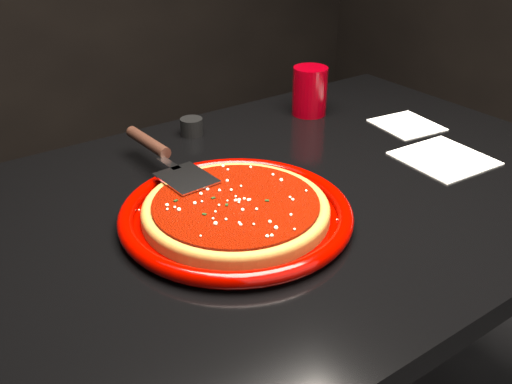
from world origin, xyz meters
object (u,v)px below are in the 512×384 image
(table, at_px, (281,349))
(plate, at_px, (236,214))
(cup, at_px, (310,91))
(ramekin, at_px, (192,127))
(pizza_server, at_px, (166,156))

(table, xyz_separation_m, plate, (-0.13, -0.04, 0.39))
(cup, height_order, ramekin, cup)
(pizza_server, distance_m, ramekin, 0.21)
(plate, height_order, cup, cup)
(cup, distance_m, ramekin, 0.29)
(table, xyz_separation_m, cup, (0.27, 0.26, 0.43))
(table, relative_size, pizza_server, 3.74)
(table, bearing_deg, ramekin, 92.20)
(plate, distance_m, cup, 0.50)
(cup, bearing_deg, plate, -143.52)
(table, distance_m, plate, 0.41)
(pizza_server, distance_m, cup, 0.43)
(plate, bearing_deg, ramekin, 71.12)
(table, relative_size, plate, 3.26)
(table, xyz_separation_m, ramekin, (-0.01, 0.31, 0.39))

